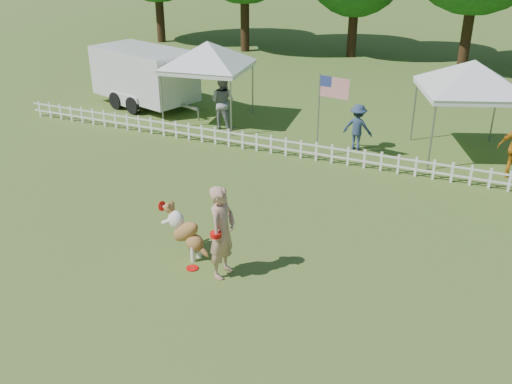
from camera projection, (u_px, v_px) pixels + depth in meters
ground at (196, 273)px, 11.86m from camera, size 120.00×120.00×0.00m
picket_fence at (308, 150)px, 17.52m from camera, size 22.00×0.08×0.60m
handler at (222, 232)px, 11.41m from camera, size 0.50×0.74×1.99m
dog at (186, 232)px, 12.23m from camera, size 1.20×0.57×1.19m
frisbee_on_turf at (192, 268)px, 12.00m from camera, size 0.31×0.31×0.02m
canopy_tent_left at (209, 83)px, 20.48m from camera, size 3.11×3.11×2.86m
canopy_tent_right at (467, 110)px, 17.37m from camera, size 3.66×3.66×2.92m
cargo_trailer at (145, 77)px, 22.46m from camera, size 5.69×3.71×2.31m
flag_pole at (318, 116)px, 17.29m from camera, size 1.01×0.25×2.63m
spectator_a at (223, 102)px, 19.97m from camera, size 0.98×0.79×1.91m
spectator_b at (358, 127)px, 18.15m from camera, size 0.99×0.61×1.48m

